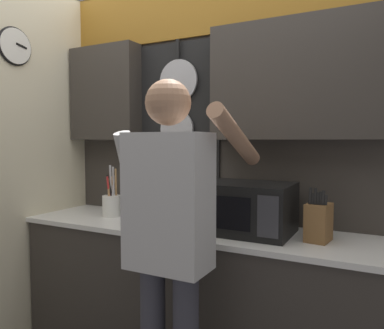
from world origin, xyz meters
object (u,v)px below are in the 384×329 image
at_px(utensil_crock, 111,203).
at_px(microwave, 247,208).
at_px(knife_block, 318,221).
at_px(person, 170,229).

bearing_deg(utensil_crock, microwave, -0.10).
xyz_separation_m(microwave, knife_block, (0.38, 0.00, -0.04)).
relative_size(knife_block, person, 0.16).
bearing_deg(person, utensil_crock, 146.17).
xyz_separation_m(microwave, person, (-0.19, -0.52, -0.03)).
bearing_deg(knife_block, microwave, -179.96).
distance_m(knife_block, person, 0.78).
xyz_separation_m(utensil_crock, person, (0.78, -0.52, 0.02)).
relative_size(microwave, knife_block, 1.76).
bearing_deg(utensil_crock, person, -33.83).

